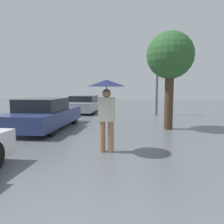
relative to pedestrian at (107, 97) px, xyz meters
The scene contains 5 objects.
pedestrian is the anchor object (origin of this frame).
parked_car_middle 4.29m from the pedestrian, 136.25° to the left, with size 1.84×4.30×1.25m.
parked_car_farthest 9.53m from the pedestrian, 107.88° to the left, with size 1.81×4.34×1.13m.
tree 4.22m from the pedestrian, 59.85° to the left, with size 1.85×1.85×3.87m.
street_lamp 8.33m from the pedestrian, 77.01° to the left, with size 0.38×0.38×4.04m.
Camera 1 is at (0.58, -1.34, 1.70)m, focal length 35.00 mm.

